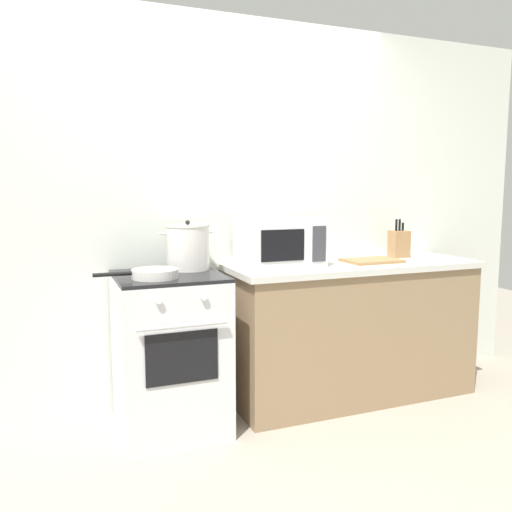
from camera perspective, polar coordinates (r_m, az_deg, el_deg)
The scene contains 10 objects.
ground_plane at distance 2.87m, azimuth 0.97°, elevation -21.90°, with size 10.00×10.00×0.00m, color #9E9384.
back_wall at distance 3.52m, azimuth -0.56°, elevation 4.83°, with size 4.40×0.10×2.50m, color silver.
lower_cabinet_right at distance 3.61m, azimuth 10.53°, elevation -8.28°, with size 1.64×0.56×0.88m, color #8C7051.
countertop_right at distance 3.51m, azimuth 10.70°, elevation -1.04°, with size 1.70×0.60×0.04m, color beige.
stove at distance 3.12m, azimuth -9.39°, elevation -10.34°, with size 0.60×0.64×0.92m.
stock_pot at distance 3.17m, azimuth -7.46°, elevation 0.98°, with size 0.35×0.26×0.30m.
frying_pan at distance 2.90m, azimuth -11.13°, elevation -1.91°, with size 0.45×0.25×0.05m.
microwave at distance 3.30m, azimuth 2.60°, elevation 1.52°, with size 0.50×0.37×0.30m.
cutting_board at distance 3.56m, azimuth 12.53°, elevation -0.49°, with size 0.36×0.26×0.02m, color #997047.
knife_block at distance 3.85m, azimuth 15.39°, elevation 1.32°, with size 0.13×0.10×0.27m.
Camera 1 is at (-0.97, -2.31, 1.40)m, focal length 36.52 mm.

